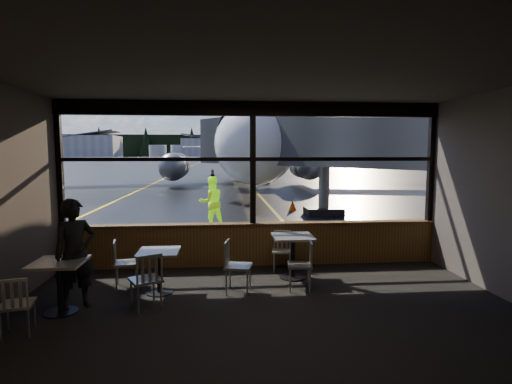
{
  "coord_description": "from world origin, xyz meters",
  "views": [
    {
      "loc": [
        -0.67,
        -8.45,
        2.44
      ],
      "look_at": [
        0.16,
        1.0,
        1.5
      ],
      "focal_mm": 28.0,
      "sensor_mm": 36.0,
      "label": 1
    }
  ],
  "objects": [
    {
      "name": "ground_plane",
      "position": [
        0.0,
        120.0,
        0.0
      ],
      "size": [
        520.0,
        520.0,
        0.0
      ],
      "primitive_type": "plane",
      "color": "black",
      "rests_on": "ground"
    },
    {
      "name": "carpet_floor",
      "position": [
        0.0,
        -3.0,
        0.01
      ],
      "size": [
        8.0,
        6.0,
        0.01
      ],
      "primitive_type": "cube",
      "color": "black",
      "rests_on": "ground"
    },
    {
      "name": "ceiling",
      "position": [
        0.0,
        -3.0,
        3.5
      ],
      "size": [
        8.0,
        6.0,
        0.04
      ],
      "primitive_type": "cube",
      "color": "#38332D",
      "rests_on": "ground"
    },
    {
      "name": "wall_back",
      "position": [
        0.0,
        -6.0,
        1.75
      ],
      "size": [
        8.0,
        0.04,
        3.5
      ],
      "primitive_type": "cube",
      "color": "#4A413B",
      "rests_on": "ground"
    },
    {
      "name": "window_sill",
      "position": [
        0.0,
        0.0,
        0.45
      ],
      "size": [
        8.0,
        0.28,
        0.9
      ],
      "primitive_type": "cube",
      "color": "#543619",
      "rests_on": "ground"
    },
    {
      "name": "window_header",
      "position": [
        0.0,
        0.0,
        3.35
      ],
      "size": [
        8.0,
        0.18,
        0.3
      ],
      "primitive_type": "cube",
      "color": "black",
      "rests_on": "ground"
    },
    {
      "name": "mullion_left",
      "position": [
        -3.95,
        0.0,
        2.2
      ],
      "size": [
        0.12,
        0.12,
        2.6
      ],
      "primitive_type": "cube",
      "color": "black",
      "rests_on": "ground"
    },
    {
      "name": "mullion_centre",
      "position": [
        0.0,
        0.0,
        2.2
      ],
      "size": [
        0.12,
        0.12,
        2.6
      ],
      "primitive_type": "cube",
      "color": "black",
      "rests_on": "ground"
    },
    {
      "name": "mullion_right",
      "position": [
        3.95,
        0.0,
        2.2
      ],
      "size": [
        0.12,
        0.12,
        2.6
      ],
      "primitive_type": "cube",
      "color": "black",
      "rests_on": "ground"
    },
    {
      "name": "window_transom",
      "position": [
        0.0,
        0.0,
        2.3
      ],
      "size": [
        8.0,
        0.1,
        0.08
      ],
      "primitive_type": "cube",
      "color": "black",
      "rests_on": "ground"
    },
    {
      "name": "airliner",
      "position": [
        0.83,
        21.85,
        5.15
      ],
      "size": [
        28.08,
        33.7,
        10.3
      ],
      "primitive_type": null,
      "rotation": [
        0.0,
        0.0,
        0.0
      ],
      "color": "white",
      "rests_on": "ground_plane"
    },
    {
      "name": "jet_bridge",
      "position": [
        3.6,
        5.5,
        2.27
      ],
      "size": [
        8.49,
        10.38,
        4.53
      ],
      "primitive_type": null,
      "color": "#2C2C2F",
      "rests_on": "ground_plane"
    },
    {
      "name": "cafe_table_near",
      "position": [
        0.7,
        -0.97,
        0.42
      ],
      "size": [
        0.77,
        0.77,
        0.84
      ],
      "primitive_type": null,
      "color": "gray",
      "rests_on": "carpet_floor"
    },
    {
      "name": "cafe_table_mid",
      "position": [
        -1.75,
        -1.6,
        0.38
      ],
      "size": [
        0.69,
        0.69,
        0.76
      ],
      "primitive_type": null,
      "color": "gray",
      "rests_on": "carpet_floor"
    },
    {
      "name": "cafe_table_left",
      "position": [
        -3.12,
        -2.35,
        0.41
      ],
      "size": [
        0.74,
        0.74,
        0.81
      ],
      "primitive_type": null,
      "color": "#ACA59E",
      "rests_on": "carpet_floor"
    },
    {
      "name": "chair_near_e",
      "position": [
        0.7,
        -1.66,
        0.45
      ],
      "size": [
        0.55,
        0.55,
        0.89
      ],
      "primitive_type": null,
      "rotation": [
        0.0,
        0.0,
        1.42
      ],
      "color": "#ABA89B",
      "rests_on": "carpet_floor"
    },
    {
      "name": "chair_near_w",
      "position": [
        -0.39,
        -1.7,
        0.46
      ],
      "size": [
        0.6,
        0.6,
        0.93
      ],
      "primitive_type": null,
      "rotation": [
        0.0,
        0.0,
        -1.77
      ],
      "color": "#B6B1A4",
      "rests_on": "carpet_floor"
    },
    {
      "name": "chair_near_n",
      "position": [
        0.56,
        -0.49,
        0.41
      ],
      "size": [
        0.52,
        0.52,
        0.82
      ],
      "primitive_type": null,
      "rotation": [
        0.0,
        0.0,
        2.98
      ],
      "color": "beige",
      "rests_on": "carpet_floor"
    },
    {
      "name": "chair_mid_s",
      "position": [
        -1.85,
        -2.3,
        0.46
      ],
      "size": [
        0.68,
        0.68,
        0.92
      ],
      "primitive_type": null,
      "rotation": [
        0.0,
        0.0,
        0.49
      ],
      "color": "beige",
      "rests_on": "carpet_floor"
    },
    {
      "name": "chair_mid_w",
      "position": [
        -2.41,
        -1.19,
        0.43
      ],
      "size": [
        0.55,
        0.55,
        0.86
      ],
      "primitive_type": null,
      "rotation": [
        0.0,
        0.0,
        -1.38
      ],
      "color": "#AEA99D",
      "rests_on": "carpet_floor"
    },
    {
      "name": "chair_left_s",
      "position": [
        -3.39,
        -3.06,
        0.42
      ],
      "size": [
        0.54,
        0.54,
        0.84
      ],
      "primitive_type": null,
      "rotation": [
        0.0,
        0.0,
        0.2
      ],
      "color": "#BAB6A8",
      "rests_on": "carpet_floor"
    },
    {
      "name": "passenger",
      "position": [
        -2.95,
        -2.15,
        0.87
      ],
      "size": [
        0.75,
        0.72,
        1.73
      ],
      "primitive_type": "imported",
      "rotation": [
        0.0,
        0.0,
        0.66
      ],
      "color": "black",
      "rests_on": "carpet_floor"
    },
    {
      "name": "ground_crew",
      "position": [
        -0.99,
        4.42,
        0.84
      ],
      "size": [
        0.98,
        0.87,
        1.67
      ],
      "primitive_type": "imported",
      "rotation": [
        0.0,
        0.0,
        3.49
      ],
      "color": "#BFF219",
      "rests_on": "ground_plane"
    },
    {
      "name": "cone_nose",
      "position": [
        2.33,
        8.03,
        0.23
      ],
      "size": [
        0.33,
        0.33,
        0.45
      ],
      "primitive_type": "cone",
      "color": "#E65507",
      "rests_on": "ground_plane"
    },
    {
      "name": "hangar_left",
      "position": [
        -70.0,
        180.0,
        5.5
      ],
      "size": [
        45.0,
        18.0,
        11.0
      ],
      "primitive_type": null,
      "color": "silver",
      "rests_on": "ground_plane"
    },
    {
      "name": "hangar_mid",
      "position": [
        0.0,
        185.0,
        5.0
      ],
      "size": [
        38.0,
        15.0,
        10.0
      ],
      "primitive_type": null,
      "color": "silver",
      "rests_on": "ground_plane"
    },
    {
      "name": "hangar_right",
      "position": [
        60.0,
        178.0,
        6.0
      ],
      "size": [
        50.0,
        20.0,
        12.0
      ],
      "primitive_type": null,
      "color": "silver",
      "rests_on": "ground_plane"
    },
    {
      "name": "fuel_tank_a",
      "position": [
        -30.0,
        182.0,
        3.0
      ],
      "size": [
        8.0,
        8.0,
        6.0
      ],
      "primitive_type": "cylinder",
      "color": "silver",
      "rests_on": "ground_plane"
    },
    {
      "name": "fuel_tank_b",
      "position": [
        -20.0,
        182.0,
        3.0
      ],
      "size": [
        8.0,
        8.0,
        6.0
      ],
      "primitive_type": "cylinder",
      "color": "silver",
      "rests_on": "ground_plane"
    },
    {
      "name": "fuel_tank_c",
      "position": [
        -10.0,
        182.0,
        3.0
      ],
      "size": [
        8.0,
        8.0,
        6.0
      ],
      "primitive_type": "cylinder",
      "color": "silver",
      "rests_on": "ground_plane"
    },
    {
      "name": "treeline",
      "position": [
        0.0,
        210.0,
        6.0
      ],
      "size": [
        360.0,
        3.0,
        12.0
      ],
      "primitive_type": "cube",
      "color": "black",
      "rests_on": "ground_plane"
    }
  ]
}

